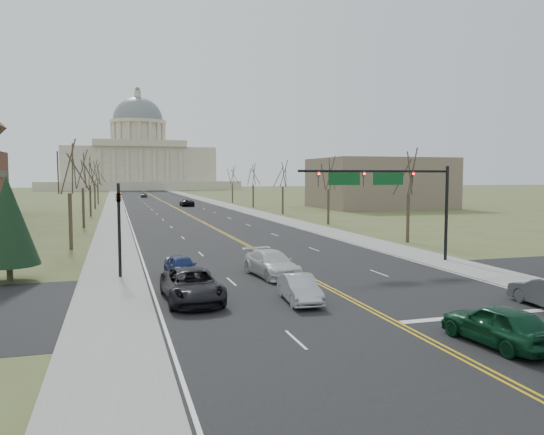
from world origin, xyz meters
TOP-DOWN VIEW (x-y plane):
  - ground at (0.00, 0.00)m, footprint 600.00×600.00m
  - road at (0.00, 110.00)m, footprint 20.00×380.00m
  - cross_road at (0.00, 6.00)m, footprint 120.00×14.00m
  - sidewalk_left at (-12.00, 110.00)m, footprint 4.00×380.00m
  - sidewalk_right at (12.00, 110.00)m, footprint 4.00×380.00m
  - center_line at (0.00, 110.00)m, footprint 0.42×380.00m
  - edge_line_left at (-9.80, 110.00)m, footprint 0.15×380.00m
  - edge_line_right at (9.80, 110.00)m, footprint 0.15×380.00m
  - stop_bar at (5.00, -1.00)m, footprint 9.50×0.50m
  - capitol at (0.00, 249.91)m, footprint 90.00×60.00m
  - signal_mast at (7.45, 13.50)m, footprint 12.12×0.44m
  - signal_left at (-11.50, 13.50)m, footprint 0.32×0.36m
  - tree_r_0 at (15.50, 24.00)m, footprint 3.74×3.74m
  - tree_l_0 at (-15.50, 28.00)m, footprint 3.96×3.96m
  - tree_r_1 at (15.50, 44.00)m, footprint 3.74×3.74m
  - tree_l_1 at (-15.50, 48.00)m, footprint 3.96×3.96m
  - tree_r_2 at (15.50, 64.00)m, footprint 3.74×3.74m
  - tree_l_2 at (-15.50, 68.00)m, footprint 3.96×3.96m
  - tree_r_3 at (15.50, 84.00)m, footprint 3.74×3.74m
  - tree_l_3 at (-15.50, 88.00)m, footprint 3.96×3.96m
  - tree_r_4 at (15.50, 104.00)m, footprint 3.74×3.74m
  - tree_l_4 at (-15.50, 108.00)m, footprint 3.96×3.96m
  - conifer_l at (-18.00, 14.00)m, footprint 3.64×3.64m
  - bldg_right_mass at (40.00, 76.00)m, footprint 25.00×20.00m
  - car_nb_inner_lead at (2.17, -4.82)m, footprint 2.42×4.91m
  - car_sb_inner_lead at (-2.77, 3.85)m, footprint 1.81×4.33m
  - car_sb_outer_lead at (-8.02, 5.60)m, footprint 2.88×6.02m
  - car_sb_inner_second at (-2.14, 10.99)m, footprint 2.97×5.85m
  - car_sb_outer_second at (-7.77, 12.16)m, footprint 2.15×4.33m
  - car_far_nb at (2.94, 91.97)m, footprint 2.67×5.70m
  - car_far_sb at (-3.30, 142.63)m, footprint 2.18×4.78m

SIDE VIEW (x-z plane):
  - ground at x=0.00m, z-range 0.00..0.00m
  - road at x=0.00m, z-range 0.00..0.01m
  - cross_road at x=0.00m, z-range 0.00..0.01m
  - sidewalk_left at x=-12.00m, z-range 0.00..0.03m
  - sidewalk_right at x=12.00m, z-range 0.00..0.03m
  - center_line at x=0.00m, z-range 0.01..0.02m
  - edge_line_left at x=-9.80m, z-range 0.01..0.02m
  - edge_line_right at x=9.80m, z-range 0.01..0.02m
  - stop_bar at x=5.00m, z-range 0.01..0.02m
  - car_sb_inner_lead at x=-2.77m, z-range 0.01..1.40m
  - car_sb_outer_second at x=-7.77m, z-range 0.01..1.43m
  - car_far_nb at x=2.94m, z-range 0.01..1.59m
  - car_far_sb at x=-3.30m, z-range 0.01..1.60m
  - car_nb_inner_lead at x=2.17m, z-range 0.01..1.62m
  - car_sb_inner_second at x=-2.14m, z-range 0.01..1.64m
  - car_sb_outer_lead at x=-8.02m, z-range 0.01..1.67m
  - signal_left at x=-11.50m, z-range 0.71..6.71m
  - conifer_l at x=-18.00m, z-range 0.49..6.99m
  - bldg_right_mass at x=40.00m, z-range 0.00..10.00m
  - signal_mast at x=7.45m, z-range 2.16..9.36m
  - tree_r_0 at x=15.50m, z-range 2.30..10.80m
  - tree_r_1 at x=15.50m, z-range 2.30..10.80m
  - tree_r_2 at x=15.50m, z-range 2.30..10.80m
  - tree_r_3 at x=15.50m, z-range 2.30..10.80m
  - tree_r_4 at x=15.50m, z-range 2.30..10.80m
  - tree_l_0 at x=-15.50m, z-range 2.44..11.44m
  - tree_l_1 at x=-15.50m, z-range 2.44..11.44m
  - tree_l_2 at x=-15.50m, z-range 2.44..11.44m
  - tree_l_3 at x=-15.50m, z-range 2.44..11.44m
  - tree_l_4 at x=-15.50m, z-range 2.44..11.44m
  - capitol at x=0.00m, z-range -10.80..39.20m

